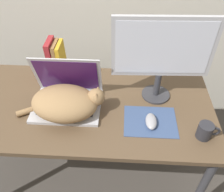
# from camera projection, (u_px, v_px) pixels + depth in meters

# --- Properties ---
(desk) EXTENTS (1.45, 0.70, 0.75)m
(desk) POSITION_uv_depth(u_px,v_px,m) (86.00, 113.00, 1.40)
(desk) COLOR brown
(desk) RESTS_ON ground_plane
(laptop) EXTENTS (0.37, 0.28, 0.28)m
(laptop) POSITION_uv_depth(u_px,v_px,m) (67.00, 96.00, 1.31)
(laptop) COLOR #B7B7BC
(laptop) RESTS_ON desk
(cat) EXTENTS (0.48, 0.28, 0.15)m
(cat) POSITION_uv_depth(u_px,v_px,m) (66.00, 103.00, 1.24)
(cat) COLOR #99754C
(cat) RESTS_ON desk
(external_monitor) EXTENTS (0.52, 0.16, 0.49)m
(external_monitor) POSITION_uv_depth(u_px,v_px,m) (163.00, 53.00, 1.20)
(external_monitor) COLOR #333338
(external_monitor) RESTS_ON desk
(mousepad) EXTENTS (0.28, 0.22, 0.00)m
(mousepad) POSITION_uv_depth(u_px,v_px,m) (150.00, 121.00, 1.25)
(mousepad) COLOR #384C75
(mousepad) RESTS_ON desk
(computer_mouse) EXTENTS (0.06, 0.11, 0.03)m
(computer_mouse) POSITION_uv_depth(u_px,v_px,m) (151.00, 121.00, 1.22)
(computer_mouse) COLOR #99999E
(computer_mouse) RESTS_ON mousepad
(book_row) EXTENTS (0.09, 0.14, 0.25)m
(book_row) POSITION_uv_depth(u_px,v_px,m) (57.00, 60.00, 1.46)
(book_row) COLOR maroon
(book_row) RESTS_ON desk
(webcam) EXTENTS (0.05, 0.05, 0.07)m
(webcam) POSITION_uv_depth(u_px,v_px,m) (91.00, 67.00, 1.53)
(webcam) COLOR #232328
(webcam) RESTS_ON desk
(mug) EXTENTS (0.11, 0.07, 0.08)m
(mug) POSITION_uv_depth(u_px,v_px,m) (206.00, 131.00, 1.15)
(mug) COLOR #28282D
(mug) RESTS_ON desk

